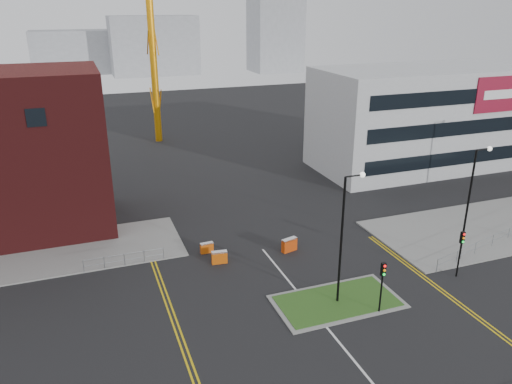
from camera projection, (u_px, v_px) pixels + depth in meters
pavement_left at (2, 261)px, 39.10m from camera, size 28.00×8.00×0.12m
pavement_right at (499, 225)px, 45.58m from camera, size 24.00×10.00×0.12m
island_kerb at (337, 301)px, 33.88m from camera, size 8.60×4.60×0.08m
grass_island at (337, 301)px, 33.88m from camera, size 8.00×4.00×0.12m
office_block at (419, 118)px, 60.56m from camera, size 25.00×12.20×12.00m
streetlamp_island at (345, 229)px, 32.06m from camera, size 1.46×0.36×9.18m
streetlamp_right_near at (472, 196)px, 37.67m from camera, size 1.46×0.36×9.18m
traffic_light_island at (383, 278)px, 31.86m from camera, size 0.28×0.33×3.65m
traffic_light_right at (461, 245)px, 36.19m from camera, size 0.28×0.33×3.65m
railing_left at (124, 258)px, 38.24m from camera, size 6.05×0.05×1.10m
railing_right at (509, 231)px, 42.64m from camera, size 19.05×5.05×1.10m
centre_line at (358, 365)px, 27.98m from camera, size 0.15×30.00×0.01m
yellow_left_a at (171, 318)px, 32.12m from camera, size 0.12×24.00×0.01m
yellow_left_b at (176, 317)px, 32.21m from camera, size 0.12×24.00×0.01m
yellow_right_a at (447, 296)px, 34.55m from camera, size 0.12×20.00×0.01m
yellow_right_b at (451, 295)px, 34.65m from camera, size 0.12×20.00×0.01m
skyline_b at (154, 45)px, 140.82m from camera, size 24.00×12.00×16.00m
skyline_c at (275, 22)px, 145.56m from camera, size 14.00×12.00×28.00m
skyline_d at (86, 52)px, 144.52m from camera, size 30.00×12.00×12.00m
barrier_left at (207, 247)px, 40.45m from camera, size 1.08×0.42×0.89m
barrier_mid at (219, 257)px, 38.80m from camera, size 1.26×0.55×1.02m
barrier_right at (289, 244)px, 40.69m from camera, size 1.40×0.79×1.12m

